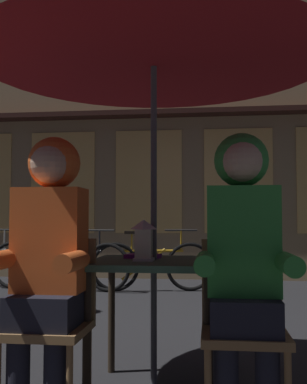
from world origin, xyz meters
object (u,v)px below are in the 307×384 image
at_px(person_right_hooded, 243,246).
at_px(chair_left, 51,315).
at_px(chair_right, 243,319).
at_px(person_left_hooded, 48,245).
at_px(bicycle_third, 152,265).
at_px(book, 143,256).
at_px(bicycle_second, 74,265).
at_px(patio_umbrella, 154,35).
at_px(lantern, 144,239).
at_px(cafe_table, 154,278).

bearing_deg(person_right_hooded, chair_left, 176.61).
bearing_deg(chair_right, person_left_hooded, -176.61).
distance_m(bicycle_third, book, 3.68).
bearing_deg(person_left_hooded, bicycle_second, 104.52).
distance_m(patio_umbrella, chair_left, 1.68).
distance_m(person_right_hooded, bicycle_third, 4.31).
xyz_separation_m(lantern, book, (-0.03, 0.19, -0.11)).
distance_m(chair_left, person_left_hooded, 0.36).
bearing_deg(person_right_hooded, chair_right, 90.00).
bearing_deg(person_left_hooded, chair_left, 90.00).
distance_m(cafe_table, bicycle_third, 3.79).
bearing_deg(cafe_table, bicycle_second, 112.67).
xyz_separation_m(patio_umbrella, person_right_hooded, (0.48, -0.43, -1.21)).
bearing_deg(lantern, bicycle_third, 96.20).
bearing_deg(person_right_hooded, person_left_hooded, 180.00).
xyz_separation_m(cafe_table, chair_left, (-0.48, -0.37, -0.15)).
bearing_deg(chair_left, patio_umbrella, 37.55).
distance_m(bicycle_second, bicycle_third, 1.09).
bearing_deg(person_left_hooded, person_right_hooded, 0.00).
bearing_deg(patio_umbrella, person_left_hooded, -138.43).
bearing_deg(chair_right, cafe_table, 142.45).
distance_m(chair_right, person_left_hooded, 1.03).
distance_m(lantern, bicycle_second, 4.11).
relative_size(person_left_hooded, book, 7.00).
xyz_separation_m(chair_left, person_right_hooded, (0.96, -0.06, 0.36)).
relative_size(patio_umbrella, chair_left, 2.66).
xyz_separation_m(chair_left, bicycle_third, (0.02, 4.12, -0.14)).
bearing_deg(patio_umbrella, chair_left, -142.45).
height_order(person_right_hooded, book, person_right_hooded).
height_order(cafe_table, bicycle_second, bicycle_second).
height_order(person_left_hooded, book, person_left_hooded).
height_order(person_left_hooded, bicycle_second, person_left_hooded).
height_order(lantern, chair_left, lantern).
relative_size(lantern, bicycle_second, 0.14).
bearing_deg(person_right_hooded, book, 135.90).
bearing_deg(chair_left, bicycle_second, 104.71).
bearing_deg(book, chair_right, -32.98).
relative_size(chair_left, bicycle_third, 0.52).
xyz_separation_m(cafe_table, book, (-0.08, 0.12, 0.11)).
height_order(cafe_table, chair_right, chair_right).
distance_m(chair_left, chair_right, 0.96).
height_order(chair_left, person_right_hooded, person_right_hooded).
bearing_deg(bicycle_second, person_right_hooded, -63.87).
relative_size(patio_umbrella, person_left_hooded, 1.65).
distance_m(chair_right, book, 0.79).
relative_size(patio_umbrella, chair_right, 2.66).
distance_m(person_left_hooded, person_right_hooded, 0.96).
distance_m(chair_left, bicycle_third, 4.12).
bearing_deg(chair_left, chair_right, 0.00).
height_order(bicycle_third, book, bicycle_third).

